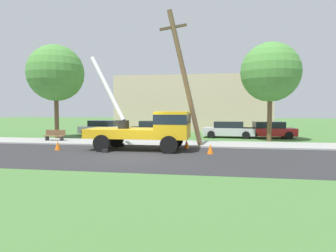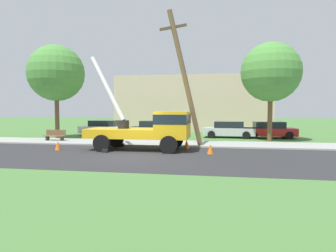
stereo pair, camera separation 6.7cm
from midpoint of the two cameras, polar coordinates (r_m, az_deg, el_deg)
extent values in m
plane|color=#477538|center=(27.59, 0.12, -1.94)|extent=(120.00, 120.00, 0.00)
cube|color=#2B2B2D|center=(15.95, -6.96, -5.74)|extent=(80.00, 8.11, 0.01)
cube|color=#9E9E99|center=(21.50, -2.59, -3.28)|extent=(80.00, 3.44, 0.10)
cube|color=gold|center=(18.55, -8.67, -1.32)|extent=(4.31, 2.42, 0.55)
cube|color=gold|center=(17.79, 0.83, 0.22)|extent=(1.91, 2.41, 1.60)
cube|color=#19232D|center=(17.77, 0.83, 1.35)|extent=(1.93, 2.43, 0.56)
cylinder|color=black|center=(18.51, -8.63, 0.30)|extent=(0.70, 0.70, 0.50)
cylinder|color=silver|center=(19.58, -11.66, 7.16)|extent=(2.88, 1.67, 4.26)
cube|color=black|center=(17.50, -12.02, -4.67)|extent=(0.30, 0.30, 0.20)
cube|color=black|center=(20.20, -8.97, -3.59)|extent=(0.30, 0.30, 0.20)
cylinder|color=black|center=(16.70, 0.05, -3.59)|extent=(1.00, 0.30, 1.00)
cylinder|color=black|center=(19.06, 1.26, -2.75)|extent=(1.00, 0.30, 1.00)
cylinder|color=black|center=(17.80, -12.67, -3.25)|extent=(1.00, 0.30, 1.00)
cylinder|color=black|center=(20.03, -10.05, -2.51)|extent=(1.00, 0.30, 1.00)
cylinder|color=brown|center=(19.55, 3.24, 8.75)|extent=(2.38, 1.34, 8.81)
cube|color=brown|center=(19.90, 0.91, 18.39)|extent=(1.68, 0.90, 0.59)
cone|color=orange|center=(16.74, 7.99, -4.37)|extent=(0.36, 0.36, 0.56)
cone|color=orange|center=(19.35, -20.44, -3.52)|extent=(0.36, 0.36, 0.56)
cone|color=orange|center=(18.95, 3.48, -3.46)|extent=(0.36, 0.36, 0.56)
cube|color=silver|center=(29.09, -12.37, -0.66)|extent=(4.47, 1.98, 0.65)
cube|color=black|center=(29.06, -12.38, 0.52)|extent=(2.53, 1.76, 0.55)
cylinder|color=black|center=(27.80, -10.16, -1.29)|extent=(0.64, 0.22, 0.64)
cylinder|color=black|center=(29.52, -9.12, -1.02)|extent=(0.64, 0.22, 0.64)
cylinder|color=black|center=(28.79, -15.69, -1.20)|extent=(0.64, 0.22, 0.64)
cylinder|color=black|center=(30.46, -14.38, -0.95)|extent=(0.64, 0.22, 0.64)
cube|color=black|center=(27.48, -2.74, -0.82)|extent=(4.45, 1.92, 0.65)
cube|color=black|center=(27.44, -2.75, 0.43)|extent=(2.51, 1.73, 0.55)
cylinder|color=black|center=(26.30, -0.14, -1.49)|extent=(0.64, 0.22, 0.64)
cylinder|color=black|center=(28.06, 0.58, -1.20)|extent=(0.64, 0.22, 0.64)
cylinder|color=black|center=(27.02, -6.19, -1.39)|extent=(0.64, 0.22, 0.64)
cylinder|color=black|center=(28.74, -5.12, -1.11)|extent=(0.64, 0.22, 0.64)
cube|color=#B7B7BF|center=(26.59, 11.48, -1.01)|extent=(4.53, 2.15, 0.65)
cube|color=black|center=(26.55, 11.49, 0.28)|extent=(2.59, 1.85, 0.55)
cylinder|color=black|center=(25.68, 14.62, -1.71)|extent=(0.64, 0.22, 0.64)
cylinder|color=black|center=(27.47, 14.59, -1.40)|extent=(0.64, 0.22, 0.64)
cylinder|color=black|center=(25.82, 8.16, -1.61)|extent=(0.64, 0.22, 0.64)
cylinder|color=black|center=(27.60, 8.55, -1.31)|extent=(0.64, 0.22, 0.64)
cube|color=#B21E1E|center=(27.01, 18.60, -1.05)|extent=(4.52, 2.10, 0.65)
cube|color=black|center=(26.98, 18.62, 0.22)|extent=(2.57, 1.82, 0.55)
cylinder|color=black|center=(26.53, 22.09, -1.69)|extent=(0.64, 0.22, 0.64)
cylinder|color=black|center=(28.26, 21.04, -1.38)|extent=(0.64, 0.22, 0.64)
cylinder|color=black|center=(25.86, 15.90, -1.70)|extent=(0.64, 0.22, 0.64)
cylinder|color=black|center=(27.62, 15.23, -1.38)|extent=(0.64, 0.22, 0.64)
cube|color=brown|center=(24.35, -21.01, -1.78)|extent=(1.60, 0.44, 0.06)
cube|color=brown|center=(24.50, -20.79, -1.16)|extent=(1.60, 0.06, 0.40)
cube|color=#333338|center=(24.68, -22.20, -2.27)|extent=(0.10, 0.40, 0.45)
cube|color=#333338|center=(24.07, -19.77, -2.35)|extent=(0.10, 0.40, 0.45)
cylinder|color=brown|center=(24.47, 18.81, 3.08)|extent=(0.36, 0.36, 4.99)
sphere|color=#4C8C3D|center=(24.64, 18.93, 9.73)|extent=(4.56, 4.56, 4.56)
cylinder|color=brown|center=(27.18, -20.63, 3.25)|extent=(0.36, 0.36, 5.18)
sphere|color=#4C8C3D|center=(27.35, -20.75, 9.46)|extent=(4.74, 4.74, 4.74)
cube|color=#C6B293|center=(36.45, 4.67, 4.34)|extent=(18.00, 6.00, 6.40)
camera|label=1|loc=(0.03, -90.10, -0.01)|focal=31.85mm
camera|label=2|loc=(0.03, 89.90, 0.01)|focal=31.85mm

